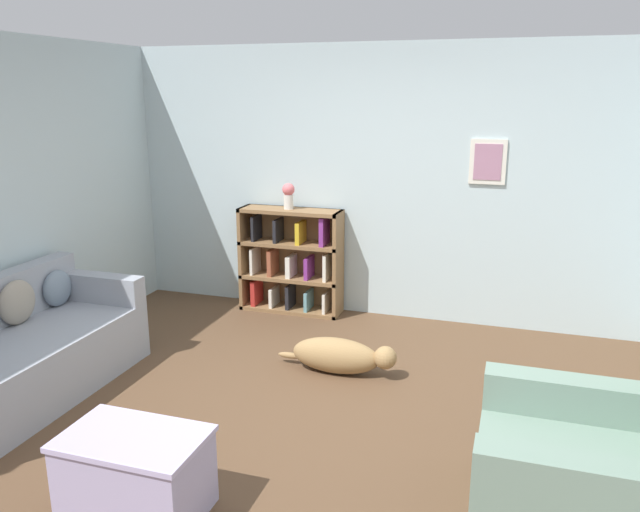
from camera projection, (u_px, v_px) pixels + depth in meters
The scene contains 8 objects.
ground_plane at pixel (302, 419), 4.24m from camera, with size 14.00×14.00×0.00m, color brown.
wall_back at pixel (379, 184), 5.98m from camera, with size 5.60×0.13×2.60m.
couch at pixel (18, 354), 4.50m from camera, with size 0.84×1.86×0.84m.
bookshelf at pixel (292, 261), 6.24m from camera, with size 1.02×0.30×1.05m.
recliner_chair at pixel (604, 472), 3.08m from camera, with size 1.07×1.00×1.05m.
coffee_table at pixel (135, 472), 3.25m from camera, with size 0.74×0.47×0.45m.
dog at pixel (340, 356), 4.91m from camera, with size 0.99×0.26×0.28m.
vase at pixel (288, 195), 6.05m from camera, with size 0.12×0.12×0.25m.
Camera 1 is at (1.29, -3.59, 2.16)m, focal length 35.00 mm.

